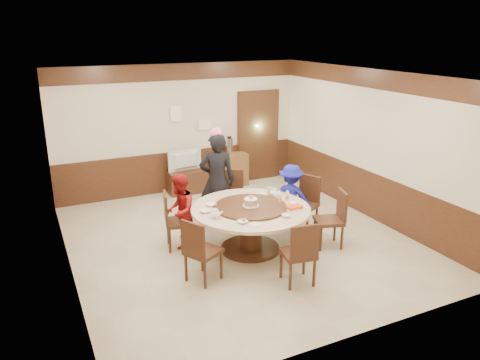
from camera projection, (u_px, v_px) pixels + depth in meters
name	position (u px, v px, depth m)	size (l,w,h in m)	color
room	(239.00, 180.00, 7.80)	(6.00, 6.04, 2.84)	#C0B89A
banquet_table	(251.00, 220.00, 7.58)	(1.93, 1.93, 0.78)	#3F2213
chair_0	(304.00, 213.00, 8.49)	(0.60, 0.60, 0.97)	#3F2213
chair_1	(232.00, 206.00, 8.81)	(0.58, 0.59, 0.97)	#3F2213
chair_2	(178.00, 230.00, 7.75)	(0.54, 0.53, 0.97)	#3F2213
chair_3	(202.00, 261.00, 6.72)	(0.60, 0.60, 0.97)	#3F2213
chair_4	(298.00, 264.00, 6.65)	(0.51, 0.51, 0.97)	#3F2213
chair_5	(330.00, 229.00, 7.81)	(0.56, 0.55, 0.97)	#3F2213
person_standing	(217.00, 181.00, 8.42)	(0.64, 0.42, 1.76)	black
person_red	(180.00, 211.00, 7.71)	(0.61, 0.48, 1.25)	#A21615
person_blue	(291.00, 198.00, 8.37)	(0.79, 0.45, 1.22)	navy
birthday_cake	(251.00, 202.00, 7.49)	(0.27, 0.27, 0.19)	white
teapot_left	(216.00, 214.00, 7.08)	(0.17, 0.15, 0.13)	white
teapot_right	(274.00, 193.00, 8.00)	(0.17, 0.15, 0.13)	white
bowl_0	(211.00, 205.00, 7.58)	(0.16, 0.16, 0.04)	white
bowl_1	(286.00, 216.00, 7.14)	(0.14, 0.14, 0.05)	white
bowl_2	(243.00, 222.00, 6.91)	(0.15, 0.15, 0.04)	white
bowl_3	(292.00, 203.00, 7.64)	(0.15, 0.15, 0.05)	white
bowl_4	(205.00, 211.00, 7.31)	(0.17, 0.17, 0.04)	white
saucer_near	(255.00, 224.00, 6.85)	(0.18, 0.18, 0.01)	white
saucer_far	(261.00, 194.00, 8.13)	(0.18, 0.18, 0.01)	white
shrimp_platter	(294.00, 208.00, 7.43)	(0.30, 0.20, 0.06)	white
bottle_0	(280.00, 199.00, 7.69)	(0.06, 0.06, 0.16)	silver
bottle_1	(287.00, 196.00, 7.79)	(0.06, 0.06, 0.16)	silver
bottle_2	(269.00, 192.00, 8.02)	(0.06, 0.06, 0.16)	silver
tv_stand	(187.00, 181.00, 10.41)	(0.85, 0.45, 0.50)	#3F2213
television	(186.00, 161.00, 10.26)	(0.80, 0.10, 0.46)	gray
side_cabinet	(230.00, 170.00, 10.83)	(0.80, 0.40, 0.75)	brown
thermos	(229.00, 146.00, 10.65)	(0.15, 0.15, 0.38)	silver
notice_left	(176.00, 114.00, 10.08)	(0.25, 0.00, 0.35)	white
notice_right	(205.00, 125.00, 10.43)	(0.30, 0.00, 0.22)	white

